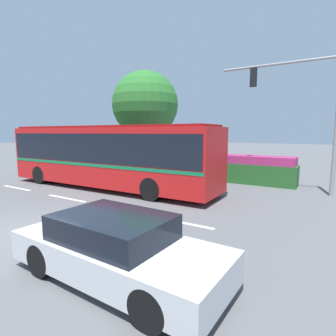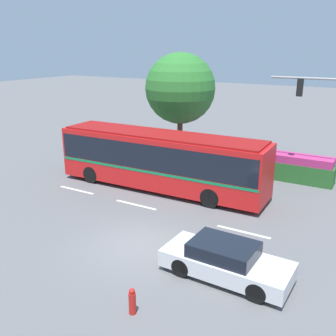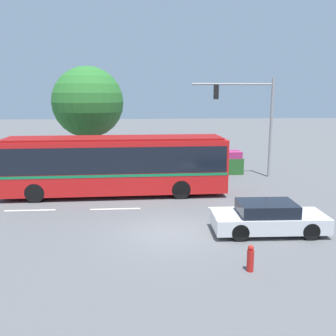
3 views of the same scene
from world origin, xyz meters
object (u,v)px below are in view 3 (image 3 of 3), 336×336
sedan_foreground (268,218)px  fire_hydrant (250,259)px  city_bus (115,162)px  traffic_light_pole (253,113)px  street_tree_left (88,102)px

sedan_foreground → fire_hydrant: size_ratio=5.22×
city_bus → sedan_foreground: (6.42, -6.29, -1.20)m
sedan_foreground → traffic_light_pole: traffic_light_pole is taller
sedan_foreground → street_tree_left: street_tree_left is taller
traffic_light_pole → street_tree_left: 11.12m
city_bus → street_tree_left: bearing=-72.2°
city_bus → traffic_light_pole: 9.88m
street_tree_left → traffic_light_pole: bearing=-11.9°
city_bus → sedan_foreground: bearing=134.4°
street_tree_left → sedan_foreground: bearing=-55.7°
sedan_foreground → fire_hydrant: (-1.65, -3.21, -0.20)m
city_bus → traffic_light_pole: (8.71, 3.97, 2.45)m
street_tree_left → fire_hydrant: 17.79m
city_bus → sedan_foreground: city_bus is taller
traffic_light_pole → city_bus: bearing=24.5°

